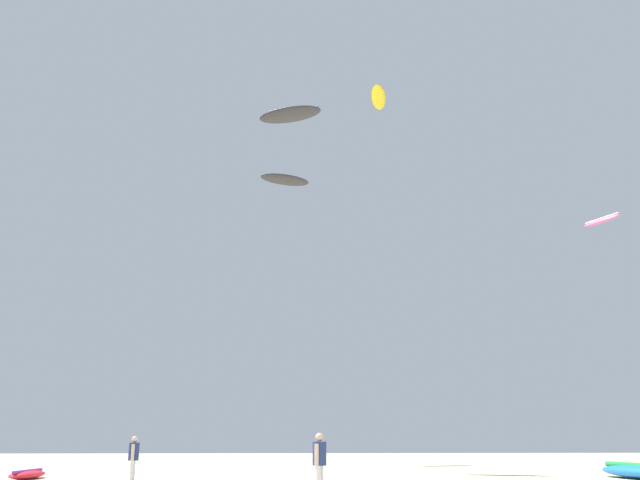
# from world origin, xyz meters

# --- Properties ---
(person_foreground) EXTENTS (0.38, 0.51, 1.66)m
(person_foreground) POSITION_xyz_m (-0.90, 4.50, 0.97)
(person_foreground) COLOR silver
(person_foreground) RESTS_ON ground
(person_midground) EXTENTS (0.36, 0.53, 1.59)m
(person_midground) POSITION_xyz_m (-7.02, 10.23, 0.93)
(person_midground) COLOR silver
(person_midground) RESTS_ON ground
(kite_grounded_mid) EXTENTS (0.93, 3.04, 0.35)m
(kite_grounded_mid) POSITION_xyz_m (-11.72, 13.66, 0.17)
(kite_grounded_mid) COLOR red
(kite_grounded_mid) RESTS_ON ground
(kite_aloft_0) EXTENTS (3.76, 2.21, 0.74)m
(kite_aloft_0) POSITION_xyz_m (-1.98, 30.89, 19.20)
(kite_aloft_0) COLOR #2D2D33
(kite_aloft_1) EXTENTS (1.96, 3.92, 0.74)m
(kite_aloft_1) POSITION_xyz_m (4.75, 29.97, 25.39)
(kite_aloft_1) COLOR yellow
(kite_aloft_2) EXTENTS (3.86, 2.43, 0.82)m
(kite_aloft_2) POSITION_xyz_m (-1.76, 20.56, 19.17)
(kite_aloft_2) COLOR #2D2D33
(kite_aloft_4) EXTENTS (2.21, 3.33, 0.77)m
(kite_aloft_4) POSITION_xyz_m (21.46, 32.20, 17.00)
(kite_aloft_4) COLOR #E5598C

